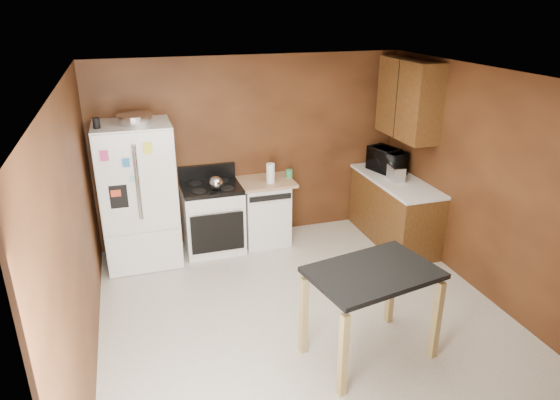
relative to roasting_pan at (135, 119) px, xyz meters
name	(u,v)px	position (x,y,z in m)	size (l,w,h in m)	color
floor	(307,320)	(1.50, -1.88, -1.85)	(4.50, 4.50, 0.00)	beige
ceiling	(313,79)	(1.50, -1.88, 0.65)	(4.50, 4.50, 0.00)	white
wall_back	(252,149)	(1.50, 0.37, -0.60)	(4.20, 4.20, 0.00)	brown
wall_front	(449,361)	(1.50, -4.13, -0.60)	(4.20, 4.20, 0.00)	brown
wall_left	(78,240)	(-0.60, -1.88, -0.60)	(4.50, 4.50, 0.00)	brown
wall_right	(492,188)	(3.60, -1.88, -0.60)	(4.50, 4.50, 0.00)	brown
roasting_pan	(135,119)	(0.00, 0.00, 0.00)	(0.41, 0.41, 0.10)	silver
pen_cup	(96,123)	(-0.42, -0.15, 0.01)	(0.08, 0.08, 0.12)	black
kettle	(216,183)	(0.90, -0.10, -0.86)	(0.18, 0.18, 0.18)	silver
paper_towel	(271,173)	(1.64, -0.03, -0.83)	(0.11, 0.11, 0.26)	white
green_canister	(289,173)	(1.94, 0.11, -0.91)	(0.09, 0.09, 0.10)	#389257
toaster	(396,173)	(3.26, -0.45, -0.86)	(0.16, 0.26, 0.19)	silver
microwave	(387,161)	(3.31, -0.09, -0.80)	(0.54, 0.37, 0.30)	black
refrigerator	(139,195)	(-0.05, -0.01, -0.95)	(0.90, 0.80, 1.80)	white
gas_range	(213,217)	(0.86, 0.05, -1.39)	(0.76, 0.68, 1.10)	white
dishwasher	(264,211)	(1.58, 0.07, -1.40)	(0.78, 0.63, 0.89)	white
right_cabinets	(398,178)	(3.33, -0.40, -0.94)	(0.63, 1.58, 2.45)	brown
island	(372,285)	(1.86, -2.55, -1.09)	(1.25, 0.95, 0.91)	black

